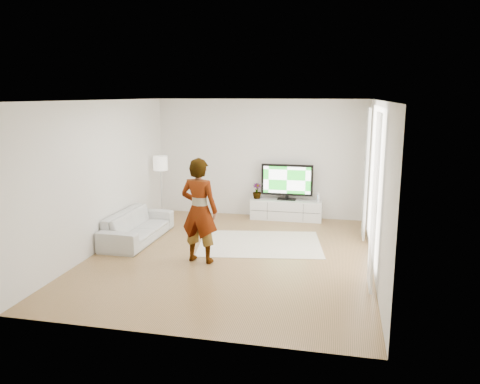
% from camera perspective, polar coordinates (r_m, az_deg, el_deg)
% --- Properties ---
extents(floor, '(6.00, 6.00, 0.00)m').
position_cam_1_polar(floor, '(8.67, -1.07, -7.74)').
color(floor, '#A77B4B').
rests_on(floor, ground).
extents(ceiling, '(6.00, 6.00, 0.00)m').
position_cam_1_polar(ceiling, '(8.17, -1.15, 11.12)').
color(ceiling, white).
rests_on(ceiling, wall_back).
extents(wall_left, '(0.02, 6.00, 2.80)m').
position_cam_1_polar(wall_left, '(9.20, -16.45, 1.95)').
color(wall_left, silver).
rests_on(wall_left, floor).
extents(wall_right, '(0.02, 6.00, 2.80)m').
position_cam_1_polar(wall_right, '(8.11, 16.35, 0.68)').
color(wall_right, silver).
rests_on(wall_right, floor).
extents(wall_back, '(5.00, 0.02, 2.80)m').
position_cam_1_polar(wall_back, '(11.21, 2.44, 4.10)').
color(wall_back, silver).
rests_on(wall_back, floor).
extents(wall_front, '(5.00, 0.02, 2.80)m').
position_cam_1_polar(wall_front, '(5.50, -8.36, -4.10)').
color(wall_front, silver).
rests_on(wall_front, floor).
extents(window, '(0.01, 2.60, 2.50)m').
position_cam_1_polar(window, '(8.39, 16.10, 1.40)').
color(window, white).
rests_on(window, wall_right).
extents(curtain_near, '(0.04, 0.70, 2.60)m').
position_cam_1_polar(curtain_near, '(7.13, 16.05, -1.19)').
color(curtain_near, white).
rests_on(curtain_near, floor).
extents(curtain_far, '(0.04, 0.70, 2.60)m').
position_cam_1_polar(curtain_far, '(9.68, 15.12, 2.19)').
color(curtain_far, white).
rests_on(curtain_far, floor).
extents(media_console, '(1.67, 0.47, 0.47)m').
position_cam_1_polar(media_console, '(11.10, 5.66, -2.14)').
color(media_console, silver).
rests_on(media_console, floor).
extents(television, '(1.21, 0.24, 0.84)m').
position_cam_1_polar(television, '(10.98, 5.75, 1.39)').
color(television, black).
rests_on(television, media_console).
extents(game_console, '(0.07, 0.15, 0.19)m').
position_cam_1_polar(game_console, '(10.97, 9.48, -0.64)').
color(game_console, white).
rests_on(game_console, media_console).
extents(potted_plant, '(0.27, 0.27, 0.37)m').
position_cam_1_polar(potted_plant, '(11.11, 2.08, 0.12)').
color(potted_plant, '#3F7238').
rests_on(potted_plant, media_console).
extents(rug, '(2.62, 2.07, 0.01)m').
position_cam_1_polar(rug, '(9.32, 2.45, -6.30)').
color(rug, beige).
rests_on(rug, floor).
extents(player, '(0.73, 0.54, 1.84)m').
position_cam_1_polar(player, '(8.12, -4.98, -2.26)').
color(player, '#334772').
rests_on(player, rug).
extents(sofa, '(0.81, 2.02, 0.59)m').
position_cam_1_polar(sofa, '(9.69, -12.37, -4.07)').
color(sofa, beige).
rests_on(sofa, floor).
extents(floor_lamp, '(0.33, 0.33, 1.50)m').
position_cam_1_polar(floor_lamp, '(11.03, -9.67, 3.14)').
color(floor_lamp, silver).
rests_on(floor_lamp, floor).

